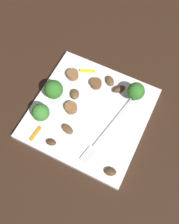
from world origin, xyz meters
The scene contains 17 objects.
ground_plane centered at (0.00, 0.00, 0.00)m, with size 1.40×1.40×0.00m, color black.
plate centered at (0.00, 0.00, 0.01)m, with size 0.26×0.26×0.01m, color white.
fork centered at (0.04, 0.05, 0.02)m, with size 0.18×0.05×0.00m.
broccoli_floret_0 centered at (0.00, -0.09, 0.05)m, with size 0.04×0.04×0.06m.
broccoli_floret_1 centered at (0.06, -0.09, 0.04)m, with size 0.04×0.04×0.05m.
broccoli_floret_2 centered at (-0.08, 0.08, 0.05)m, with size 0.04×0.04×0.05m.
sausage_slice_0 centered at (-0.07, -0.02, 0.02)m, with size 0.03×0.03×0.01m, color brown.
sausage_slice_1 centered at (-0.07, -0.08, 0.02)m, with size 0.03×0.03×0.02m, color brown.
sausage_slice_2 centered at (0.01, -0.04, 0.02)m, with size 0.03×0.03×0.02m, color brown.
mushroom_0 centered at (0.10, 0.10, 0.02)m, with size 0.03×0.02×0.01m, color #422B19.
mushroom_1 centered at (0.10, -0.04, 0.02)m, with size 0.02×0.01×0.01m, color #422B19.
mushroom_2 centered at (-0.08, 0.04, 0.02)m, with size 0.03×0.02×0.01m, color #422B19.
mushroom_3 centered at (-0.02, -0.05, 0.02)m, with size 0.03×0.02×0.01m, color brown.
mushroom_4 centered at (-0.09, 0.01, 0.02)m, with size 0.03×0.02×0.01m, color brown.
mushroom_5 centered at (0.06, -0.02, 0.02)m, with size 0.03×0.02×0.01m, color brown.
pepper_strip_0 centered at (-0.10, -0.05, 0.02)m, with size 0.04×0.01×0.00m, color yellow.
pepper_strip_3 centered at (0.10, -0.08, 0.02)m, with size 0.04×0.01×0.00m, color orange.
Camera 1 is at (0.23, 0.11, 0.56)m, focal length 41.99 mm.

